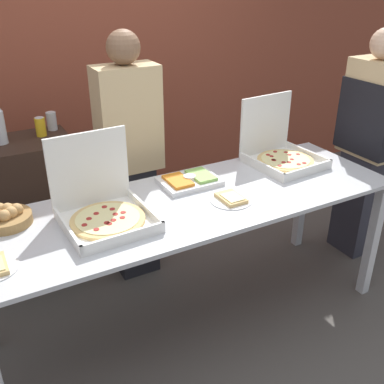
{
  "coord_description": "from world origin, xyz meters",
  "views": [
    {
      "loc": [
        -1.07,
        -1.95,
        2.01
      ],
      "look_at": [
        0.0,
        0.0,
        0.9
      ],
      "focal_mm": 42.0,
      "sensor_mm": 36.0,
      "label": 1
    }
  ],
  "objects_px": {
    "person_guest_plaid": "(131,158)",
    "person_server_vest": "(369,136)",
    "pizza_box_near_left": "(103,207)",
    "veggie_tray": "(190,180)",
    "bread_basket": "(6,217)",
    "soda_can_colored": "(41,127)",
    "paper_plate_front_right": "(231,199)",
    "pizza_box_far_right": "(280,152)",
    "soda_can_silver": "(52,121)"
  },
  "relations": [
    {
      "from": "soda_can_silver",
      "to": "person_guest_plaid",
      "type": "relative_size",
      "value": 0.07
    },
    {
      "from": "bread_basket",
      "to": "veggie_tray",
      "type": "bearing_deg",
      "value": -1.83
    },
    {
      "from": "paper_plate_front_right",
      "to": "pizza_box_near_left",
      "type": "bearing_deg",
      "value": 169.19
    },
    {
      "from": "veggie_tray",
      "to": "person_guest_plaid",
      "type": "xyz_separation_m",
      "value": [
        -0.19,
        0.47,
        0.02
      ]
    },
    {
      "from": "pizza_box_far_right",
      "to": "person_server_vest",
      "type": "height_order",
      "value": "person_server_vest"
    },
    {
      "from": "pizza_box_near_left",
      "to": "soda_can_colored",
      "type": "relative_size",
      "value": 3.7
    },
    {
      "from": "person_guest_plaid",
      "to": "person_server_vest",
      "type": "height_order",
      "value": "person_guest_plaid"
    },
    {
      "from": "pizza_box_near_left",
      "to": "veggie_tray",
      "type": "distance_m",
      "value": 0.62
    },
    {
      "from": "pizza_box_near_left",
      "to": "soda_can_silver",
      "type": "height_order",
      "value": "pizza_box_near_left"
    },
    {
      "from": "pizza_box_near_left",
      "to": "veggie_tray",
      "type": "relative_size",
      "value": 1.32
    },
    {
      "from": "bread_basket",
      "to": "paper_plate_front_right",
      "type": "bearing_deg",
      "value": -16.5
    },
    {
      "from": "veggie_tray",
      "to": "pizza_box_near_left",
      "type": "bearing_deg",
      "value": -163.9
    },
    {
      "from": "pizza_box_near_left",
      "to": "soda_can_silver",
      "type": "bearing_deg",
      "value": 87.2
    },
    {
      "from": "veggie_tray",
      "to": "bread_basket",
      "type": "relative_size",
      "value": 1.38
    },
    {
      "from": "bread_basket",
      "to": "soda_can_colored",
      "type": "distance_m",
      "value": 0.87
    },
    {
      "from": "pizza_box_near_left",
      "to": "bread_basket",
      "type": "xyz_separation_m",
      "value": [
        -0.44,
        0.2,
        -0.04
      ]
    },
    {
      "from": "paper_plate_front_right",
      "to": "veggie_tray",
      "type": "xyz_separation_m",
      "value": [
        -0.1,
        0.3,
        0.01
      ]
    },
    {
      "from": "bread_basket",
      "to": "soda_can_colored",
      "type": "height_order",
      "value": "soda_can_colored"
    },
    {
      "from": "person_guest_plaid",
      "to": "bread_basket",
      "type": "bearing_deg",
      "value": 27.17
    },
    {
      "from": "soda_can_silver",
      "to": "soda_can_colored",
      "type": "xyz_separation_m",
      "value": [
        -0.09,
        -0.09,
        0.0
      ]
    },
    {
      "from": "veggie_tray",
      "to": "bread_basket",
      "type": "height_order",
      "value": "bread_basket"
    },
    {
      "from": "bread_basket",
      "to": "soda_can_silver",
      "type": "bearing_deg",
      "value": 61.88
    },
    {
      "from": "pizza_box_far_right",
      "to": "soda_can_silver",
      "type": "xyz_separation_m",
      "value": [
        -1.27,
        0.88,
        0.16
      ]
    },
    {
      "from": "veggie_tray",
      "to": "person_server_vest",
      "type": "xyz_separation_m",
      "value": [
        1.4,
        -0.1,
        0.07
      ]
    },
    {
      "from": "bread_basket",
      "to": "person_guest_plaid",
      "type": "distance_m",
      "value": 0.95
    },
    {
      "from": "pizza_box_near_left",
      "to": "person_server_vest",
      "type": "relative_size",
      "value": 0.27
    },
    {
      "from": "person_server_vest",
      "to": "pizza_box_near_left",
      "type": "bearing_deg",
      "value": 92.18
    },
    {
      "from": "bread_basket",
      "to": "person_guest_plaid",
      "type": "bearing_deg",
      "value": 27.17
    },
    {
      "from": "soda_can_silver",
      "to": "person_guest_plaid",
      "type": "height_order",
      "value": "person_guest_plaid"
    },
    {
      "from": "veggie_tray",
      "to": "soda_can_colored",
      "type": "height_order",
      "value": "soda_can_colored"
    },
    {
      "from": "soda_can_colored",
      "to": "person_guest_plaid",
      "type": "height_order",
      "value": "person_guest_plaid"
    },
    {
      "from": "veggie_tray",
      "to": "soda_can_colored",
      "type": "relative_size",
      "value": 2.81
    },
    {
      "from": "soda_can_colored",
      "to": "bread_basket",
      "type": "bearing_deg",
      "value": -115.4
    },
    {
      "from": "pizza_box_far_right",
      "to": "person_server_vest",
      "type": "bearing_deg",
      "value": -12.04
    },
    {
      "from": "veggie_tray",
      "to": "bread_basket",
      "type": "distance_m",
      "value": 1.04
    },
    {
      "from": "pizza_box_far_right",
      "to": "pizza_box_near_left",
      "type": "height_order",
      "value": "pizza_box_near_left"
    },
    {
      "from": "pizza_box_far_right",
      "to": "veggie_tray",
      "type": "height_order",
      "value": "pizza_box_far_right"
    },
    {
      "from": "pizza_box_near_left",
      "to": "veggie_tray",
      "type": "bearing_deg",
      "value": 13.99
    },
    {
      "from": "veggie_tray",
      "to": "pizza_box_far_right",
      "type": "bearing_deg",
      "value": 0.42
    },
    {
      "from": "bread_basket",
      "to": "soda_can_silver",
      "type": "xyz_separation_m",
      "value": [
        0.46,
        0.85,
        0.19
      ]
    },
    {
      "from": "paper_plate_front_right",
      "to": "soda_can_colored",
      "type": "bearing_deg",
      "value": 124.98
    },
    {
      "from": "pizza_box_near_left",
      "to": "person_guest_plaid",
      "type": "height_order",
      "value": "person_guest_plaid"
    },
    {
      "from": "pizza_box_far_right",
      "to": "bread_basket",
      "type": "bearing_deg",
      "value": 175.0
    },
    {
      "from": "pizza_box_near_left",
      "to": "veggie_tray",
      "type": "height_order",
      "value": "pizza_box_near_left"
    },
    {
      "from": "person_server_vest",
      "to": "paper_plate_front_right",
      "type": "bearing_deg",
      "value": 99.06
    },
    {
      "from": "soda_can_silver",
      "to": "person_server_vest",
      "type": "bearing_deg",
      "value": -26.38
    },
    {
      "from": "pizza_box_far_right",
      "to": "bread_basket",
      "type": "height_order",
      "value": "pizza_box_far_right"
    },
    {
      "from": "paper_plate_front_right",
      "to": "soda_can_silver",
      "type": "bearing_deg",
      "value": 119.65
    },
    {
      "from": "pizza_box_near_left",
      "to": "person_server_vest",
      "type": "bearing_deg",
      "value": 0.07
    },
    {
      "from": "pizza_box_far_right",
      "to": "paper_plate_front_right",
      "type": "height_order",
      "value": "pizza_box_far_right"
    }
  ]
}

